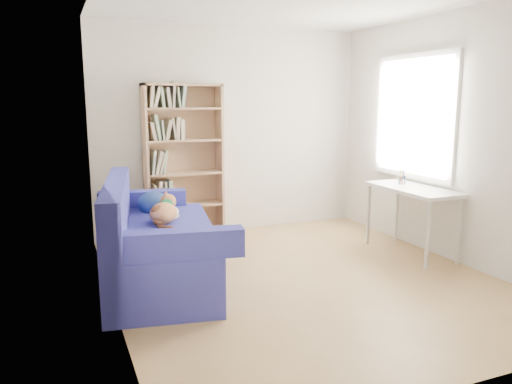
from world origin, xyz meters
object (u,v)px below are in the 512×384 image
Objects in this scene: sofa at (155,243)px; desk at (412,195)px; bookshelf at (184,169)px; pen_cup at (402,178)px.

sofa is 2.81m from desk.
bookshelf reaches higher than pen_cup.
bookshelf is at bearing 148.60° from pen_cup.
bookshelf reaches higher than sofa.
pen_cup is (2.20, -1.34, -0.06)m from bookshelf.
desk is 0.29m from pen_cup.
pen_cup is at bearing -31.40° from bookshelf.
bookshelf is 2.57m from pen_cup.
sofa reaches higher than desk.
desk is at bearing -36.40° from bookshelf.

